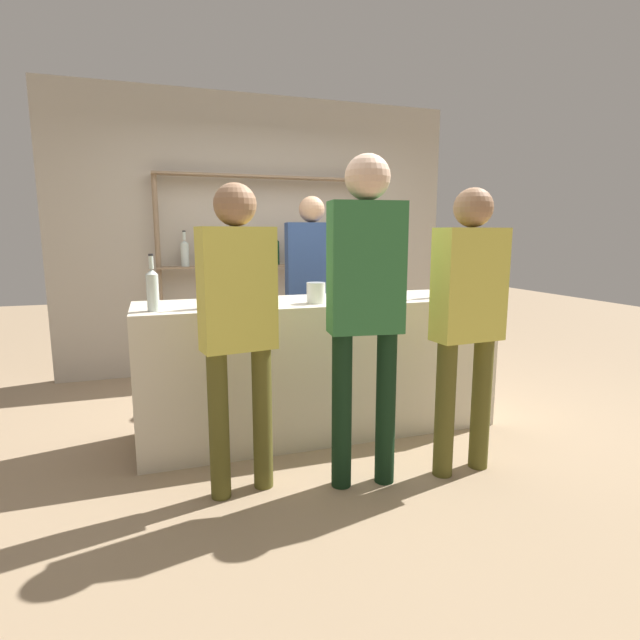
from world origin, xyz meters
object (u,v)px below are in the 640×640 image
Objects in this scene: counter_bottle_0 at (436,281)px; cork_jar at (316,293)px; wine_glass at (395,281)px; customer_left at (238,314)px; customer_center at (366,292)px; counter_bottle_1 at (384,280)px; customer_right at (468,309)px; counter_bottle_2 at (153,289)px; server_behind_counter at (312,278)px; counter_bottle_3 at (204,290)px.

cork_jar is at bearing 179.81° from counter_bottle_0.
customer_left is at bearing -150.13° from wine_glass.
customer_center reaches higher than customer_left.
counter_bottle_0 is at bearing -14.85° from counter_bottle_1.
customer_right reaches higher than counter_bottle_1.
counter_bottle_2 reaches higher than counter_bottle_0.
cork_jar is at bearing 38.47° from customer_right.
counter_bottle_1 is 2.21× the size of wine_glass.
customer_center is at bearing -110.29° from customer_left.
counter_bottle_2 is 1.80m from server_behind_counter.
wine_glass is (1.41, 0.20, -0.00)m from counter_bottle_3.
customer_left is (-0.62, -0.57, -0.03)m from cork_jar.
server_behind_counter is (0.28, 1.83, -0.08)m from customer_center.
counter_bottle_1 is 1.59m from counter_bottle_2.
server_behind_counter reaches higher than counter_bottle_1.
server_behind_counter reaches higher than counter_bottle_2.
server_behind_counter is (1.07, 1.16, -0.05)m from counter_bottle_3.
counter_bottle_0 is at bearing 0.63° from counter_bottle_3.
cork_jar is (-0.91, 0.00, -0.05)m from counter_bottle_0.
wine_glass is 0.09× the size of customer_center.
counter_bottle_3 is 0.17× the size of customer_center.
customer_center is (-0.49, -0.79, 0.02)m from counter_bottle_1.
counter_bottle_2 is 0.20× the size of server_behind_counter.
counter_bottle_2 is at bearing -173.36° from wine_glass.
server_behind_counter is at bearing 117.07° from counter_bottle_0.
counter_bottle_2 is at bearing -175.76° from counter_bottle_1.
counter_bottle_2 is 1.12× the size of counter_bottle_3.
customer_left is (0.12, -0.55, -0.07)m from counter_bottle_3.
counter_bottle_1 is 0.19× the size of customer_center.
server_behind_counter is at bearing -1.21° from customer_center.
server_behind_counter reaches higher than wine_glass.
counter_bottle_1 is 0.85m from customer_right.
server_behind_counter is at bearing 40.24° from counter_bottle_2.
counter_bottle_1 reaches higher than counter_bottle_0.
wine_glass is at bearing 32.82° from counter_bottle_1.
counter_bottle_3 is 1.58m from server_behind_counter.
wine_glass is at bearing -28.08° from customer_center.
counter_bottle_3 is (-1.65, -0.02, -0.00)m from counter_bottle_0.
customer_center is at bearing -85.43° from cork_jar.
wine_glass is 0.92m from customer_right.
customer_center is at bearing -125.47° from wine_glass.
counter_bottle_3 is (-1.29, -0.11, -0.01)m from counter_bottle_1.
customer_right is (0.13, -0.83, -0.10)m from counter_bottle_1.
server_behind_counter is (-0.22, 1.04, -0.06)m from counter_bottle_1.
counter_bottle_1 is 0.56m from cork_jar.
customer_center reaches higher than server_behind_counter.
counter_bottle_3 is at bearing -179.37° from counter_bottle_0.
counter_bottle_3 is at bearing -172.09° from wine_glass.
counter_bottle_2 is 1.86m from customer_right.
counter_bottle_2 is 0.20× the size of customer_left.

